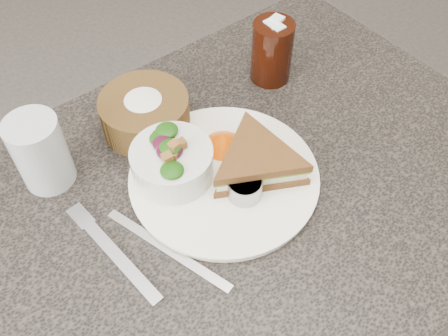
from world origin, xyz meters
name	(u,v)px	position (x,y,z in m)	size (l,w,h in m)	color
dining_table	(230,291)	(0.00, 0.00, 0.38)	(1.00, 0.70, 0.75)	black
dinner_plate	(224,177)	(0.00, 0.03, 0.76)	(0.30, 0.30, 0.01)	white
sandwich	(257,161)	(0.05, 0.00, 0.79)	(0.18, 0.18, 0.05)	#4D2D17
salad_bowl	(172,158)	(-0.06, 0.08, 0.80)	(0.13, 0.13, 0.08)	silver
dressing_ramekin	(245,188)	(0.00, -0.02, 0.78)	(0.05, 0.05, 0.03)	gray
orange_wedge	(223,140)	(0.04, 0.07, 0.78)	(0.07, 0.07, 0.03)	#EA5400
fork	(117,257)	(-0.21, 0.01, 0.75)	(0.02, 0.19, 0.01)	#AAADB6
knife	(168,250)	(-0.14, -0.03, 0.75)	(0.01, 0.22, 0.00)	#B7B7B8
bread_basket	(144,108)	(-0.03, 0.20, 0.79)	(0.15, 0.15, 0.09)	brown
cola_glass	(272,49)	(0.23, 0.17, 0.82)	(0.08, 0.08, 0.13)	black
water_glass	(41,152)	(-0.22, 0.21, 0.81)	(0.08, 0.08, 0.13)	#ABB6BB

